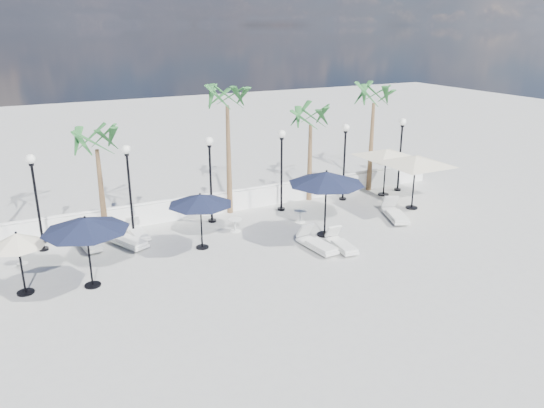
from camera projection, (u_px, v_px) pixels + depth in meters
name	position (u px, v px, depth m)	size (l,w,h in m)	color
ground	(280.00, 281.00, 18.22)	(100.00, 100.00, 0.00)	#A5A49F
balustrade	(204.00, 205.00, 24.41)	(26.00, 0.30, 1.01)	white
lamppost_1	(35.00, 189.00, 19.92)	(0.36, 0.36, 3.84)	black
lamppost_2	(129.00, 178.00, 21.42)	(0.36, 0.36, 3.84)	black
lamppost_3	(210.00, 168.00, 22.91)	(0.36, 0.36, 3.84)	black
lamppost_4	(282.00, 159.00, 24.41)	(0.36, 0.36, 3.84)	black
lamppost_5	(345.00, 151.00, 25.91)	(0.36, 0.36, 3.84)	black
lamppost_6	(401.00, 144.00, 27.41)	(0.36, 0.36, 3.84)	black
palm_1	(96.00, 146.00, 21.26)	(2.60, 2.60, 4.70)	brown
palm_2	(227.00, 103.00, 23.26)	(2.60, 2.60, 6.10)	brown
palm_3	(311.00, 121.00, 25.48)	(2.60, 2.60, 4.90)	brown
palm_4	(374.00, 100.00, 26.82)	(2.60, 2.60, 5.70)	brown
lounger_2	(89.00, 242.00, 20.90)	(0.83, 1.91, 0.69)	silver
lounger_3	(137.00, 232.00, 21.95)	(0.71, 1.80, 0.66)	silver
lounger_4	(127.00, 240.00, 21.07)	(1.43, 2.13, 0.77)	silver
lounger_5	(341.00, 244.00, 20.73)	(0.78, 1.88, 0.68)	silver
lounger_6	(317.00, 243.00, 20.70)	(0.85, 2.07, 0.75)	silver
lounger_7	(395.00, 214.00, 23.92)	(1.42, 2.25, 0.80)	silver
side_table_0	(21.00, 256.00, 19.45)	(0.51, 0.51, 0.49)	silver
side_table_1	(235.00, 224.00, 22.47)	(0.59, 0.59, 0.57)	silver
side_table_2	(300.00, 215.00, 23.55)	(0.58, 0.58, 0.57)	silver
parasol_navy_left	(86.00, 225.00, 17.16)	(2.85, 2.85, 2.51)	black
parasol_navy_mid	(200.00, 200.00, 20.30)	(2.53, 2.53, 2.27)	black
parasol_navy_right	(326.00, 178.00, 21.39)	(3.15, 3.15, 2.82)	black
parasol_cream_sq_a	(416.00, 157.00, 24.64)	(5.59, 5.59, 2.74)	black
parasol_cream_sq_b	(386.00, 150.00, 26.69)	(5.18, 5.18, 2.60)	black
parasol_cream_small	(17.00, 241.00, 16.79)	(1.77, 1.77, 2.17)	black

